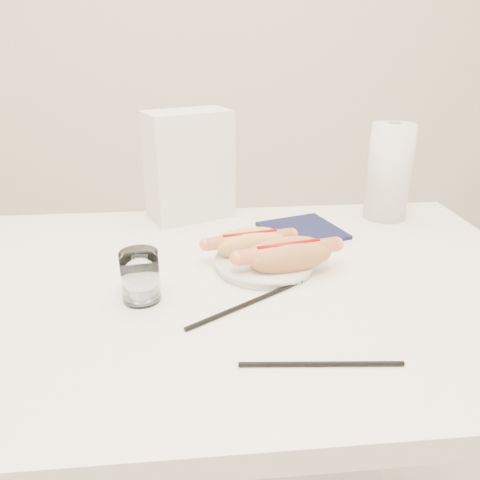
{
  "coord_description": "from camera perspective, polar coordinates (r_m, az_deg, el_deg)",
  "views": [
    {
      "loc": [
        -0.06,
        -0.78,
        1.17
      ],
      "look_at": [
        0.02,
        0.03,
        0.82
      ],
      "focal_mm": 35.69,
      "sensor_mm": 36.0,
      "label": 1
    }
  ],
  "objects": [
    {
      "name": "hotdog_right",
      "position": [
        0.9,
        5.78,
        -1.81
      ],
      "size": [
        0.2,
        0.11,
        0.05
      ],
      "rotation": [
        0.0,
        0.0,
        0.22
      ],
      "color": "#C27E4B",
      "rests_on": "plate"
    },
    {
      "name": "table",
      "position": [
        0.92,
        -1.11,
        -8.15
      ],
      "size": [
        1.2,
        0.8,
        0.75
      ],
      "color": "white",
      "rests_on": "ground"
    },
    {
      "name": "napkin_box",
      "position": [
        1.17,
        -6.11,
        8.81
      ],
      "size": [
        0.22,
        0.18,
        0.26
      ],
      "primitive_type": "cube",
      "rotation": [
        0.0,
        0.0,
        0.4
      ],
      "color": "silver",
      "rests_on": "table"
    },
    {
      "name": "plate",
      "position": [
        0.93,
        2.94,
        -2.92
      ],
      "size": [
        0.24,
        0.24,
        0.02
      ],
      "primitive_type": "cylinder",
      "rotation": [
        0.0,
        0.0,
        -0.34
      ],
      "color": "white",
      "rests_on": "table"
    },
    {
      "name": "water_glass",
      "position": [
        0.82,
        -11.84,
        -4.28
      ],
      "size": [
        0.06,
        0.06,
        0.09
      ],
      "primitive_type": "cylinder",
      "color": "silver",
      "rests_on": "table"
    },
    {
      "name": "paper_towel_roll",
      "position": [
        1.22,
        17.39,
        7.76
      ],
      "size": [
        0.12,
        0.12,
        0.23
      ],
      "primitive_type": "cylinder",
      "rotation": [
        0.0,
        0.0,
        -0.13
      ],
      "color": "silver",
      "rests_on": "table"
    },
    {
      "name": "chopstick_far",
      "position": [
        0.69,
        9.69,
        -14.4
      ],
      "size": [
        0.23,
        0.03,
        0.01
      ],
      "primitive_type": "cylinder",
      "rotation": [
        0.0,
        1.57,
        -0.09
      ],
      "color": "black",
      "rests_on": "table"
    },
    {
      "name": "navy_napkin",
      "position": [
        1.11,
        7.45,
        1.14
      ],
      "size": [
        0.21,
        0.21,
        0.01
      ],
      "primitive_type": "cube",
      "rotation": [
        0.0,
        0.0,
        0.31
      ],
      "color": "#111537",
      "rests_on": "table"
    },
    {
      "name": "chopstick_near",
      "position": [
        0.81,
        1.01,
        -7.55
      ],
      "size": [
        0.22,
        0.14,
        0.01
      ],
      "primitive_type": "cylinder",
      "rotation": [
        0.0,
        1.57,
        0.58
      ],
      "color": "black",
      "rests_on": "table"
    },
    {
      "name": "hotdog_left",
      "position": [
        0.95,
        1.19,
        -0.33
      ],
      "size": [
        0.18,
        0.1,
        0.05
      ],
      "rotation": [
        0.0,
        0.0,
        0.19
      ],
      "color": "#EBB15E",
      "rests_on": "plate"
    }
  ]
}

